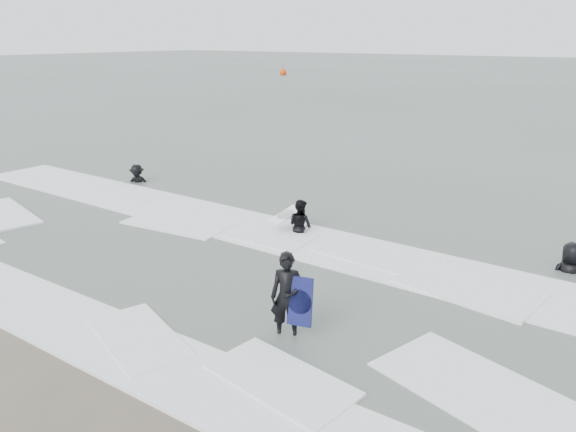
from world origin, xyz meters
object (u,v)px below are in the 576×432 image
Objects in this scene: surfer_centre at (287,338)px; surfer_wading at (300,234)px; buoy at (283,73)px; surfer_breaker at (138,184)px; surfer_right_far at (570,273)px.

surfer_centre is 1.11× the size of surfer_wading.
buoy is at bearing 98.89° from surfer_centre.
surfer_breaker reaches higher than surfer_wading.
surfer_wading is 68.88m from buoy.
surfer_right_far is (3.86, 6.60, 0.00)m from surfer_centre.
buoy is (-44.13, 60.47, 0.42)m from surfer_centre.
buoy is (-47.99, 53.87, 0.42)m from surfer_right_far.
surfer_centre is at bearing -60.10° from surfer_breaker.
surfer_right_far is at bearing -30.75° from surfer_breaker.
surfer_breaker is at bearing -27.24° from surfer_right_far.
buoy is at bearing 88.57° from surfer_breaker.
surfer_centre is at bearing 30.89° from surfer_right_far.
buoy reaches higher than surfer_centre.
surfer_breaker is at bearing 4.13° from surfer_wading.
surfer_centre reaches higher than surfer_wading.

